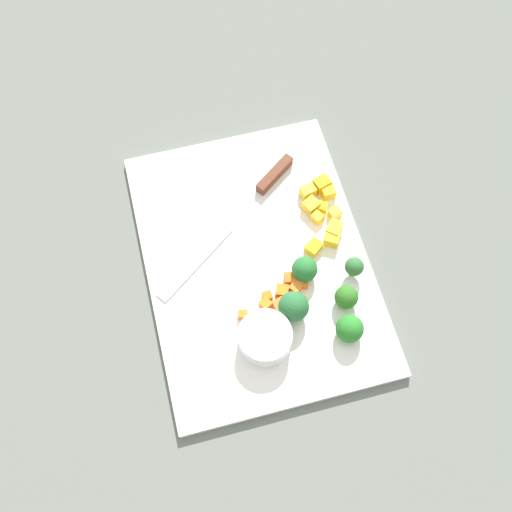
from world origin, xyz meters
name	(u,v)px	position (x,y,z in m)	size (l,w,h in m)	color
ground_plane	(256,262)	(0.00, 0.00, 0.00)	(4.00, 4.00, 0.00)	slate
cutting_board	(256,261)	(0.00, 0.00, 0.01)	(0.42, 0.31, 0.01)	white
prep_bowl	(265,338)	(-0.12, 0.02, 0.03)	(0.07, 0.07, 0.03)	white
chef_knife	(250,202)	(0.09, -0.01, 0.02)	(0.19, 0.24, 0.02)	silver
carrot_dice_0	(243,315)	(-0.08, 0.04, 0.02)	(0.01, 0.01, 0.01)	orange
carrot_dice_1	(296,287)	(-0.06, -0.04, 0.02)	(0.01, 0.02, 0.01)	orange
carrot_dice_2	(296,302)	(-0.08, -0.04, 0.02)	(0.01, 0.01, 0.01)	orange
carrot_dice_3	(282,291)	(-0.06, -0.02, 0.02)	(0.02, 0.02, 0.01)	orange
carrot_dice_4	(271,296)	(-0.06, 0.00, 0.02)	(0.01, 0.01, 0.01)	orange
carrot_dice_5	(266,304)	(-0.07, 0.01, 0.02)	(0.01, 0.01, 0.02)	orange
carrot_dice_6	(294,312)	(-0.09, -0.03, 0.02)	(0.01, 0.02, 0.01)	orange
carrot_dice_7	(280,306)	(-0.08, -0.01, 0.02)	(0.02, 0.02, 0.01)	orange
carrot_dice_8	(290,278)	(-0.04, -0.04, 0.02)	(0.01, 0.01, 0.01)	orange
carrot_dice_9	(302,282)	(-0.05, -0.05, 0.02)	(0.01, 0.02, 0.01)	orange
pepper_dice_0	(322,184)	(0.09, -0.12, 0.02)	(0.02, 0.02, 0.02)	yellow
pepper_dice_1	(322,207)	(0.05, -0.11, 0.02)	(0.01, 0.01, 0.01)	yellow
pepper_dice_2	(308,192)	(0.08, -0.10, 0.02)	(0.02, 0.02, 0.02)	yellow
pepper_dice_3	(331,237)	(0.00, -0.11, 0.02)	(0.02, 0.02, 0.02)	yellow
pepper_dice_4	(314,247)	(-0.01, -0.08, 0.02)	(0.02, 0.02, 0.02)	yellow
pepper_dice_5	(335,214)	(0.04, -0.13, 0.02)	(0.01, 0.02, 0.01)	yellow
pepper_dice_6	(328,192)	(0.07, -0.13, 0.02)	(0.02, 0.02, 0.02)	yellow
pepper_dice_7	(317,218)	(0.04, -0.10, 0.02)	(0.01, 0.02, 0.01)	yellow
pepper_dice_8	(334,229)	(0.01, -0.12, 0.02)	(0.02, 0.02, 0.02)	yellow
pepper_dice_9	(311,206)	(0.06, -0.10, 0.02)	(0.02, 0.02, 0.02)	yellow
broccoli_floret_0	(294,307)	(-0.09, -0.03, 0.04)	(0.04, 0.04, 0.05)	#81C258
broccoli_floret_1	(350,329)	(-0.14, -0.09, 0.03)	(0.04, 0.04, 0.04)	#89B16B
broccoli_floret_2	(346,297)	(-0.09, -0.10, 0.03)	(0.03, 0.03, 0.03)	#93B065
broccoli_floret_3	(305,269)	(-0.04, -0.06, 0.03)	(0.04, 0.04, 0.04)	#8FAB67
broccoli_floret_4	(354,267)	(-0.05, -0.12, 0.03)	(0.03, 0.03, 0.04)	#8DAB67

